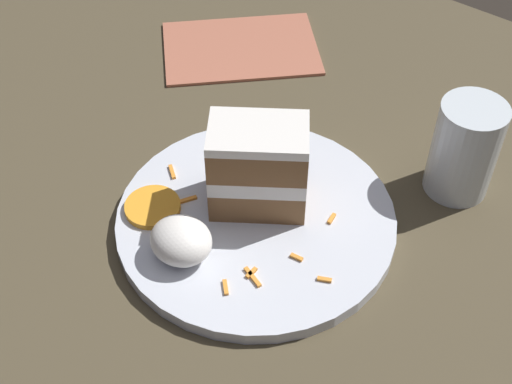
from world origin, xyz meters
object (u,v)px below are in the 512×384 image
Objects in this scene: plate at (256,220)px; orange_garnish at (153,207)px; cream_dollop at (181,240)px; cake_slice at (258,167)px; drinking_glass at (463,154)px; menu_card at (241,48)px.

orange_garnish is at bearing -146.97° from plate.
orange_garnish is (-0.06, 0.02, -0.02)m from cream_dollop.
cake_slice is at bearing 81.06° from cream_dollop.
cake_slice is 0.22m from drinking_glass.
menu_card is at bearing 170.46° from drinking_glass.
plate is 1.41× the size of menu_card.
cake_slice reaches higher than cream_dollop.
drinking_glass reaches higher than menu_card.
drinking_glass is (0.16, 0.26, 0.01)m from cream_dollop.
cake_slice is 1.06× the size of drinking_glass.
drinking_glass is at bearing -77.41° from cake_slice.
plate is at bearing 177.24° from cake_slice.
cream_dollop is (-0.02, -0.10, -0.03)m from cake_slice.
plate is at bearing 33.03° from orange_garnish.
cream_dollop is at bearing -122.21° from drinking_glass.
cake_slice is at bearing 121.79° from plate.
drinking_glass reaches higher than cream_dollop.
cake_slice is 2.00× the size of orange_garnish.
cake_slice is at bearing 43.92° from orange_garnish.
cream_dollop is 0.30m from drinking_glass.
cake_slice is 0.11m from cream_dollop.
cake_slice reaches higher than drinking_glass.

